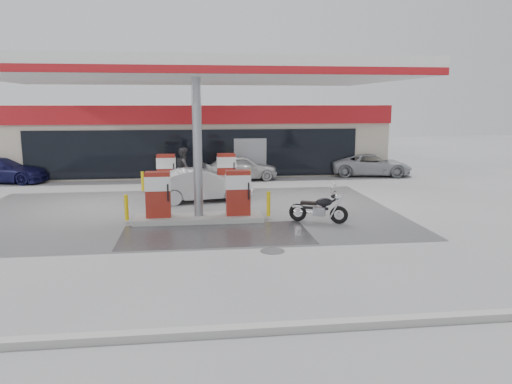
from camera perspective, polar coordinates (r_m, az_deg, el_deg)
ground at (r=15.94m, az=-6.42°, el=-4.92°), size 90.00×90.00×0.00m
wet_patch at (r=15.95m, az=-4.61°, el=-4.87°), size 6.00×3.00×0.00m
drain_cover at (r=14.18m, az=1.89°, el=-6.75°), size 0.70×0.70×0.01m
kerb at (r=9.32m, az=-5.62°, el=-15.66°), size 28.00×0.25×0.15m
store_building at (r=31.40m, az=-7.00°, el=6.20°), size 22.00×8.22×4.00m
canopy at (r=20.43m, az=-6.97°, el=13.29°), size 16.00×10.02×5.51m
pump_island_near at (r=17.73m, az=-6.58°, el=-1.03°), size 5.14×1.30×1.78m
pump_island_far at (r=23.64m, az=-6.80°, el=1.77°), size 5.14×1.30×1.78m
parked_motorcycle at (r=17.53m, az=7.24°, el=-1.96°), size 1.96×1.14×1.07m
sedan_white at (r=26.93m, az=-1.87°, el=2.80°), size 4.23×2.21×1.37m
attendant at (r=24.59m, az=-8.23°, el=2.75°), size 0.78×0.99×2.01m
hatchback_silver at (r=21.27m, az=-6.30°, el=0.80°), size 4.41×2.26×1.38m
parked_car_left at (r=29.30m, az=-26.86°, el=2.27°), size 4.89×2.84×1.33m
parked_car_right at (r=29.44m, az=12.99°, el=3.07°), size 4.84×2.85×1.26m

